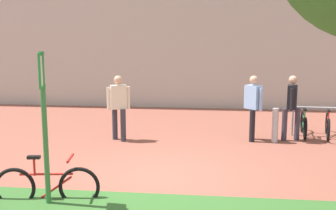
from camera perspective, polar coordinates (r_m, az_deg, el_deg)
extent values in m
plane|color=brown|center=(7.95, -0.66, -10.19)|extent=(60.00, 60.00, 0.00)
cylinder|color=#2D7238|center=(6.34, -17.05, -4.02)|extent=(0.08, 0.08, 2.49)
cube|color=#198C33|center=(6.19, -17.48, 4.70)|extent=(0.11, 0.36, 0.52)
cube|color=white|center=(6.19, -17.48, 4.70)|extent=(0.10, 0.30, 0.44)
torus|color=black|center=(6.95, -20.93, -10.92)|extent=(0.66, 0.15, 0.66)
torus|color=black|center=(6.69, -12.49, -11.30)|extent=(0.66, 0.15, 0.66)
cylinder|color=red|center=(6.73, -16.88, -9.38)|extent=(0.83, 0.16, 0.04)
cylinder|color=red|center=(6.79, -15.95, -11.43)|extent=(0.60, 0.12, 0.44)
cylinder|color=red|center=(6.75, -18.45, -8.35)|extent=(0.04, 0.04, 0.28)
cube|color=black|center=(6.70, -18.53, -7.05)|extent=(0.21, 0.11, 0.05)
cylinder|color=red|center=(6.57, -13.70, -7.34)|extent=(0.10, 0.42, 0.04)
cylinder|color=#99999E|center=(11.65, 17.24, -2.21)|extent=(0.06, 0.06, 0.80)
torus|color=black|center=(11.28, 18.91, -3.18)|extent=(0.13, 0.61, 0.61)
torus|color=black|center=(12.19, 18.51, -2.23)|extent=(0.13, 0.61, 0.61)
cylinder|color=#1E7233|center=(11.70, 18.75, -1.72)|extent=(0.13, 0.77, 0.03)
cylinder|color=#1E7233|center=(11.83, 18.65, -2.74)|extent=(0.10, 0.56, 0.40)
cylinder|color=#1E7233|center=(11.51, 18.85, -1.34)|extent=(0.03, 0.03, 0.26)
cube|color=black|center=(11.49, 18.89, -0.62)|extent=(0.10, 0.19, 0.05)
cylinder|color=#1E7233|center=(12.00, 18.66, -0.27)|extent=(0.39, 0.08, 0.04)
torus|color=black|center=(11.32, 21.82, -3.30)|extent=(0.19, 0.60, 0.61)
torus|color=black|center=(12.24, 21.62, -2.37)|extent=(0.19, 0.60, 0.61)
cylinder|color=red|center=(11.74, 21.78, -1.85)|extent=(0.20, 0.76, 0.03)
cylinder|color=red|center=(11.88, 21.69, -2.87)|extent=(0.15, 0.55, 0.40)
cylinder|color=red|center=(11.56, 21.85, -1.47)|extent=(0.03, 0.03, 0.26)
cube|color=black|center=(11.53, 21.89, -0.75)|extent=(0.11, 0.20, 0.05)
cylinder|color=red|center=(12.05, 21.77, -0.42)|extent=(0.39, 0.12, 0.04)
cylinder|color=#ADADB2|center=(10.73, 14.97, -2.82)|extent=(0.16, 0.16, 0.90)
cylinder|color=#2D2D38|center=(10.79, -7.55, -2.65)|extent=(0.14, 0.14, 0.85)
cylinder|color=#2D2D38|center=(10.55, -6.38, -2.89)|extent=(0.14, 0.14, 0.85)
cube|color=beige|center=(10.54, -7.05, 1.14)|extent=(0.46, 0.37, 0.62)
cylinder|color=beige|center=(10.51, -8.45, 0.91)|extent=(0.09, 0.09, 0.59)
cylinder|color=beige|center=(10.58, -5.66, 1.03)|extent=(0.09, 0.09, 0.59)
sphere|color=tan|center=(10.48, -7.10, 3.57)|extent=(0.22, 0.22, 0.22)
cylinder|color=black|center=(10.67, 11.86, -2.90)|extent=(0.14, 0.14, 0.85)
cylinder|color=black|center=(10.94, 11.90, -2.59)|extent=(0.14, 0.14, 0.85)
cube|color=#8CB2E5|center=(10.68, 12.01, 1.11)|extent=(0.45, 0.46, 0.62)
cylinder|color=#8CB2E5|center=(10.51, 13.07, 0.77)|extent=(0.09, 0.09, 0.59)
cylinder|color=#8CB2E5|center=(10.85, 10.98, 1.12)|extent=(0.09, 0.09, 0.59)
sphere|color=tan|center=(10.62, 12.10, 3.51)|extent=(0.22, 0.22, 0.22)
cylinder|color=#383342|center=(11.17, 17.87, -2.61)|extent=(0.14, 0.14, 0.85)
cylinder|color=#383342|center=(11.00, 16.20, -2.71)|extent=(0.14, 0.14, 0.85)
cube|color=black|center=(10.96, 17.23, 1.10)|extent=(0.32, 0.44, 0.62)
cylinder|color=black|center=(11.22, 17.27, 1.13)|extent=(0.09, 0.09, 0.59)
cylinder|color=black|center=(10.70, 17.17, 0.75)|extent=(0.09, 0.09, 0.59)
sphere|color=tan|center=(10.90, 17.34, 3.44)|extent=(0.22, 0.22, 0.22)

